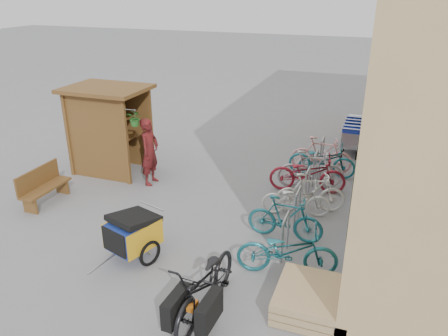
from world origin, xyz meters
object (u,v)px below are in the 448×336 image
(bike_3, at_px, (310,193))
(pallet_stack, at_px, (308,299))
(bike_0, at_px, (287,251))
(bike_4, at_px, (307,174))
(bike_6, at_px, (322,160))
(child_trailer, at_px, (133,232))
(cargo_bike, at_px, (206,286))
(bike_5, at_px, (310,169))
(shopping_carts, at_px, (353,131))
(bench, at_px, (43,185))
(person_kiosk, at_px, (150,152))
(bike_1, at_px, (285,218))
(bike_2, at_px, (296,199))
(kiosk, at_px, (106,118))
(bike_7, at_px, (321,155))

(bike_3, bearing_deg, pallet_stack, 170.85)
(bike_0, bearing_deg, bike_4, -8.65)
(pallet_stack, relative_size, bike_0, 0.66)
(bike_3, relative_size, bike_6, 0.89)
(child_trailer, bearing_deg, cargo_bike, -9.61)
(bike_0, height_order, bike_5, bike_5)
(shopping_carts, bearing_deg, bench, -135.83)
(bench, height_order, person_kiosk, person_kiosk)
(bench, xyz_separation_m, person_kiosk, (1.89, 1.88, 0.44))
(shopping_carts, height_order, child_trailer, shopping_carts)
(bike_1, height_order, bike_5, bike_5)
(person_kiosk, relative_size, bike_5, 1.05)
(shopping_carts, xyz_separation_m, bike_2, (-0.82, -5.02, -0.17))
(bench, distance_m, bike_3, 6.36)
(bike_6, bearing_deg, child_trailer, 148.95)
(bench, bearing_deg, bike_4, 25.48)
(bike_0, bearing_deg, cargo_bike, 133.57)
(bike_2, bearing_deg, cargo_bike, 157.91)
(pallet_stack, bearing_deg, bike_3, 99.29)
(bike_1, relative_size, bike_4, 0.83)
(bike_1, bearing_deg, pallet_stack, -156.22)
(bike_0, relative_size, bike_4, 0.96)
(kiosk, bearing_deg, pallet_stack, -31.66)
(bike_1, distance_m, bike_6, 3.53)
(person_kiosk, distance_m, bike_2, 4.01)
(person_kiosk, bearing_deg, bike_2, -95.44)
(shopping_carts, distance_m, bike_3, 4.80)
(child_trailer, relative_size, bike_4, 0.87)
(bike_5, bearing_deg, bike_7, -21.50)
(bench, xyz_separation_m, bike_6, (6.07, 3.90, 0.03))
(shopping_carts, relative_size, child_trailer, 1.33)
(cargo_bike, bearing_deg, bench, 159.41)
(cargo_bike, relative_size, bike_5, 1.23)
(bike_3, bearing_deg, bike_1, 149.25)
(pallet_stack, distance_m, shopping_carts, 8.11)
(bike_2, distance_m, bike_4, 1.31)
(pallet_stack, bearing_deg, bench, 166.33)
(bike_4, bearing_deg, shopping_carts, -21.66)
(bike_4, bearing_deg, bike_6, -19.69)
(bike_5, relative_size, bike_7, 1.00)
(shopping_carts, bearing_deg, bike_1, -97.79)
(cargo_bike, distance_m, bike_7, 6.51)
(child_trailer, xyz_separation_m, bike_7, (2.77, 5.45, -0.02))
(child_trailer, height_order, bike_2, child_trailer)
(bike_3, bearing_deg, bike_4, -4.78)
(kiosk, relative_size, bike_3, 1.54)
(kiosk, bearing_deg, bike_7, 19.17)
(bike_4, bearing_deg, person_kiosk, 93.10)
(cargo_bike, height_order, bike_1, cargo_bike)
(person_kiosk, height_order, bike_6, person_kiosk)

